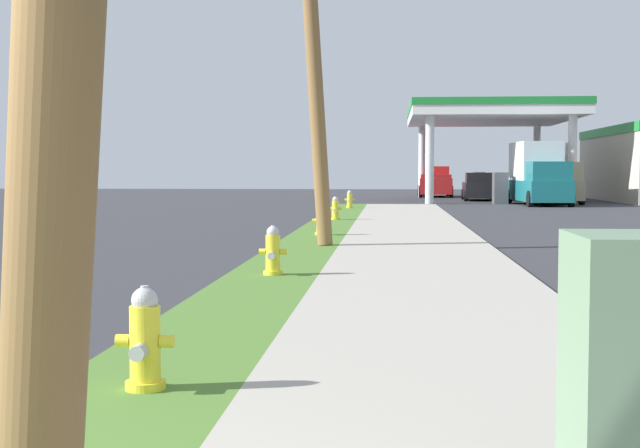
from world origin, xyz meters
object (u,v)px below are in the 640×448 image
at_px(fire_hydrant_fifth, 350,200).
at_px(truck_red_at_far_bay, 435,183).
at_px(utility_cabinet, 625,383).
at_px(car_black_by_far_pump, 480,188).
at_px(truck_tan_on_apron, 550,174).
at_px(fire_hydrant_second, 273,253).
at_px(truck_teal_at_forecourt, 538,175).
at_px(car_silver_by_near_pump, 504,187).
at_px(utility_pole_midground, 312,35).
at_px(fire_hydrant_third, 321,222).
at_px(fire_hydrant_fourth, 335,209).
at_px(fire_hydrant_nearest, 145,344).

distance_m(fire_hydrant_fifth, truck_red_at_far_bay, 21.52).
bearing_deg(utility_cabinet, car_black_by_far_pump, 85.16).
relative_size(truck_tan_on_apron, truck_red_at_far_bay, 1.20).
distance_m(fire_hydrant_second, truck_teal_at_forecourt, 33.22).
height_order(car_silver_by_near_pump, truck_tan_on_apron, truck_tan_on_apron).
height_order(fire_hydrant_fifth, utility_pole_midground, utility_pole_midground).
bearing_deg(fire_hydrant_second, car_silver_by_near_pump, 78.38).
distance_m(fire_hydrant_third, fire_hydrant_fourth, 6.93).
relative_size(car_black_by_far_pump, truck_tan_on_apron, 0.70).
bearing_deg(fire_hydrant_second, fire_hydrant_third, 89.50).
height_order(fire_hydrant_second, car_silver_by_near_pump, car_silver_by_near_pump).
bearing_deg(car_silver_by_near_pump, truck_teal_at_forecourt, -87.51).
xyz_separation_m(fire_hydrant_fourth, utility_cabinet, (2.81, -24.63, 0.27)).
xyz_separation_m(fire_hydrant_third, fire_hydrant_fourth, (-0.06, 6.93, 0.00)).
height_order(fire_hydrant_nearest, fire_hydrant_fourth, same).
xyz_separation_m(fire_hydrant_second, fire_hydrant_fifth, (0.06, 24.46, 0.00)).
xyz_separation_m(fire_hydrant_third, car_silver_by_near_pump, (8.55, 33.44, 0.28)).
xyz_separation_m(fire_hydrant_third, utility_pole_midground, (0.04, -2.90, 4.08)).
bearing_deg(fire_hydrant_fifth, fire_hydrant_third, -89.95).
xyz_separation_m(fire_hydrant_second, utility_cabinet, (2.82, -9.24, 0.27)).
height_order(fire_hydrant_fifth, car_silver_by_near_pump, car_silver_by_near_pump).
bearing_deg(truck_tan_on_apron, fire_hydrant_fourth, -117.69).
distance_m(fire_hydrant_fifth, truck_teal_at_forecourt, 11.75).
distance_m(fire_hydrant_second, car_black_by_far_pump, 39.01).
bearing_deg(truck_teal_at_forecourt, fire_hydrant_fourth, -118.65).
bearing_deg(truck_red_at_far_bay, car_silver_by_near_pump, -41.90).
relative_size(utility_pole_midground, car_black_by_far_pump, 1.89).
bearing_deg(utility_cabinet, fire_hydrant_fifth, 94.69).
distance_m(fire_hydrant_second, fire_hydrant_fourth, 15.39).
distance_m(fire_hydrant_second, fire_hydrant_third, 8.46).
bearing_deg(truck_tan_on_apron, truck_red_at_far_bay, 116.42).
distance_m(utility_pole_midground, truck_red_at_far_bay, 40.32).
bearing_deg(fire_hydrant_second, truck_tan_on_apron, 73.76).
distance_m(fire_hydrant_fourth, truck_teal_at_forecourt, 18.89).
distance_m(utility_cabinet, truck_tan_on_apron, 44.39).
height_order(fire_hydrant_fourth, fire_hydrant_fifth, same).
xyz_separation_m(utility_pole_midground, utility_cabinet, (2.71, -14.80, -3.81)).
distance_m(utility_pole_midground, car_black_by_far_pump, 33.74).
distance_m(fire_hydrant_third, car_black_by_far_pump, 30.70).
xyz_separation_m(fire_hydrant_second, car_black_by_far_pump, (6.86, 38.40, 0.28)).
relative_size(fire_hydrant_third, car_silver_by_near_pump, 0.16).
xyz_separation_m(car_silver_by_near_pump, car_black_by_far_pump, (-1.76, -3.50, 0.00)).
height_order(fire_hydrant_third, utility_pole_midground, utility_pole_midground).
relative_size(utility_pole_midground, utility_cabinet, 6.77).
relative_size(fire_hydrant_nearest, truck_tan_on_apron, 0.11).
distance_m(fire_hydrant_nearest, fire_hydrant_fourth, 22.53).
bearing_deg(fire_hydrant_nearest, fire_hydrant_third, 89.76).
xyz_separation_m(fire_hydrant_nearest, utility_pole_midground, (0.11, 12.71, 4.08)).
height_order(fire_hydrant_third, fire_hydrant_fifth, same).
distance_m(fire_hydrant_second, truck_tan_on_apron, 36.01).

